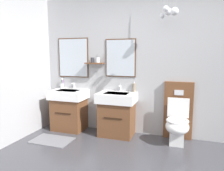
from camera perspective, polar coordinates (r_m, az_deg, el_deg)
name	(u,v)px	position (r m, az deg, el deg)	size (l,w,h in m)	color
wall_back	(157,62)	(3.85, 12.00, 6.25)	(4.65, 0.64, 2.65)	#A8A8AA
bath_mat	(52,140)	(3.87, -15.92, -14.03)	(0.68, 0.44, 0.01)	slate
vanity_sink_left	(69,109)	(4.23, -11.47, -6.15)	(0.68, 0.52, 0.78)	brown
tap_on_left_sink	(73,85)	(4.31, -10.36, 0.10)	(0.03, 0.13, 0.11)	silver
vanity_sink_right	(117,113)	(3.85, 1.33, -7.41)	(0.68, 0.52, 0.78)	brown
tap_on_right_sink	(120,87)	(3.94, 2.18, -0.52)	(0.03, 0.13, 0.11)	silver
toilet	(178,120)	(3.72, 17.29, -8.94)	(0.48, 0.62, 1.00)	brown
toothbrush_cup	(62,85)	(4.43, -13.35, 0.09)	(0.07, 0.07, 0.21)	silver
soap_dispenser	(134,87)	(3.87, 5.98, -0.52)	(0.06, 0.06, 0.20)	gray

